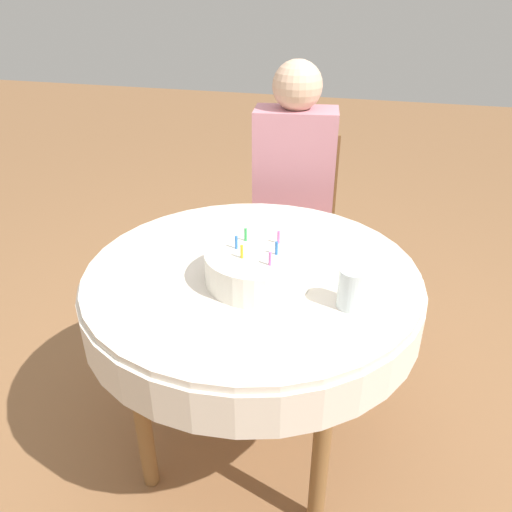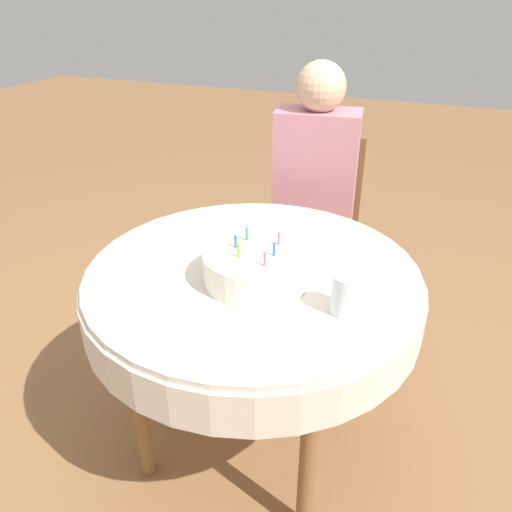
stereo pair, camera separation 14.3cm
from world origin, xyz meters
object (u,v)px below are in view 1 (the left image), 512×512
object	(u,v)px
drinking_glass	(352,288)
person	(294,179)
chair	(293,222)
birthday_cake	(258,266)

from	to	relation	value
drinking_glass	person	bearing A→B (deg)	110.45
chair	person	size ratio (longest dim) A/B	0.71
birthday_cake	drinking_glass	xyz separation A→B (m)	(0.27, -0.06, 0.01)
chair	person	distance (m)	0.26
person	birthday_cake	world-z (taller)	person
drinking_glass	birthday_cake	bearing A→B (deg)	167.38
person	drinking_glass	xyz separation A→B (m)	(0.33, -0.88, 0.05)
chair	drinking_glass	distance (m)	1.07
chair	birthday_cake	xyz separation A→B (m)	(0.08, -0.91, 0.29)
chair	drinking_glass	size ratio (longest dim) A/B	7.67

